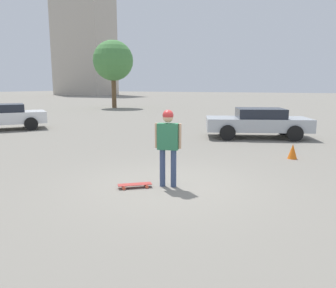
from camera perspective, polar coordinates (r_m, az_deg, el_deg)
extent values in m
plane|color=gray|center=(7.63, 0.00, -7.38)|extent=(220.00, 220.00, 0.00)
cylinder|color=#38476B|center=(7.54, -0.96, -4.17)|extent=(0.13, 0.13, 0.87)
cylinder|color=#38476B|center=(7.49, 0.97, -4.26)|extent=(0.13, 0.13, 0.87)
cube|color=#2D724C|center=(7.37, 0.00, 1.32)|extent=(0.31, 0.50, 0.60)
cylinder|color=tan|center=(7.42, -2.04, 1.49)|extent=(0.07, 0.07, 0.57)
cylinder|color=tan|center=(7.32, 2.07, 1.37)|extent=(0.07, 0.07, 0.57)
sphere|color=tan|center=(7.31, 0.00, 4.70)|extent=(0.24, 0.24, 0.24)
sphere|color=red|center=(7.31, 0.00, 5.02)|extent=(0.25, 0.25, 0.25)
cube|color=#A5332D|center=(7.55, -5.80, -6.99)|extent=(0.64, 0.73, 0.01)
cylinder|color=#D14C33|center=(7.43, -7.69, -7.68)|extent=(0.07, 0.08, 0.07)
cylinder|color=#D14C33|center=(7.65, -7.86, -7.15)|extent=(0.07, 0.08, 0.07)
cylinder|color=#D14C33|center=(7.49, -3.69, -7.45)|extent=(0.07, 0.08, 0.07)
cylinder|color=#D14C33|center=(7.71, -3.98, -6.94)|extent=(0.07, 0.08, 0.07)
cube|color=#ADB2B7|center=(15.17, 15.25, 3.39)|extent=(3.32, 4.85, 0.56)
cube|color=#1E232D|center=(15.15, 15.76, 5.21)|extent=(2.28, 2.48, 0.42)
cylinder|color=black|center=(14.09, 10.33, 1.94)|extent=(0.42, 0.69, 0.67)
cylinder|color=black|center=(15.94, 9.68, 2.89)|extent=(0.42, 0.69, 0.67)
cylinder|color=black|center=(14.63, 21.22, 1.72)|extent=(0.42, 0.69, 0.67)
cylinder|color=black|center=(16.42, 19.39, 2.67)|extent=(0.42, 0.69, 0.67)
cube|color=silver|center=(19.37, -26.88, 4.12)|extent=(4.51, 4.13, 0.60)
cube|color=#1E232D|center=(19.33, -26.68, 5.63)|extent=(2.56, 2.53, 0.41)
cylinder|color=black|center=(18.49, -22.74, 3.26)|extent=(0.66, 0.58, 0.68)
cylinder|color=black|center=(20.37, -23.10, 3.79)|extent=(0.66, 0.58, 0.68)
cube|color=#B2A899|center=(89.00, -14.54, 20.30)|extent=(9.03, 13.77, 37.03)
cylinder|color=brown|center=(35.10, -9.40, 9.02)|extent=(0.47, 0.47, 3.42)
sphere|color=#478442|center=(35.19, -9.55, 14.15)|extent=(4.12, 4.12, 4.12)
cone|color=orange|center=(11.13, 20.88, -1.20)|extent=(0.30, 0.30, 0.48)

